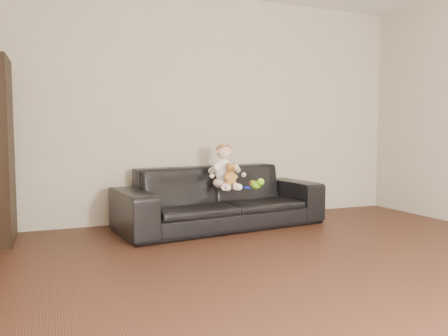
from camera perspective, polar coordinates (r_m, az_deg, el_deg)
name	(u,v)px	position (r m, az deg, el deg)	size (l,w,h in m)	color
floor	(359,299)	(2.89, 17.21, -16.00)	(5.50, 5.50, 0.00)	#3E2115
wall_back	(208,108)	(5.15, -2.16, 7.80)	(5.00, 5.00, 0.00)	#B4AA97
sofa	(221,197)	(4.72, -0.43, -3.80)	(2.21, 0.86, 0.64)	black
baby	(224,169)	(4.57, 0.06, -0.14)	(0.35, 0.42, 0.47)	silver
teddy_bear	(231,174)	(4.44, 0.87, -0.82)	(0.13, 0.13, 0.23)	#A6712F
toy_green	(256,185)	(4.57, 4.17, -2.24)	(0.11, 0.13, 0.09)	#72D118
toy_rattle	(252,184)	(4.72, 3.71, -2.15)	(0.07, 0.07, 0.07)	red
toy_blue_disc	(248,187)	(4.67, 3.19, -2.54)	(0.11, 0.11, 0.02)	#192ECF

